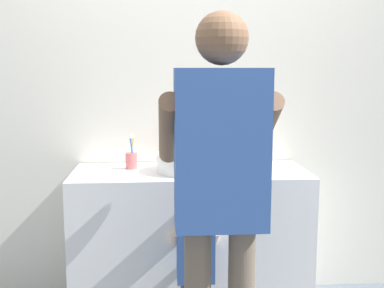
{
  "coord_description": "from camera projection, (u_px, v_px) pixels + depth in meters",
  "views": [
    {
      "loc": [
        -0.18,
        -2.4,
        1.44
      ],
      "look_at": [
        0.0,
        0.15,
        1.05
      ],
      "focal_mm": 44.4,
      "sensor_mm": 36.0,
      "label": 1
    }
  ],
  "objects": [
    {
      "name": "faucet",
      "position": [
        188.0,
        151.0,
        2.96
      ],
      "size": [
        0.18,
        0.14,
        0.18
      ],
      "color": "#B7BABF",
      "rests_on": "vanity_cabinet"
    },
    {
      "name": "back_wall",
      "position": [
        187.0,
        86.0,
        3.0
      ],
      "size": [
        4.4,
        0.08,
        2.7
      ],
      "color": "silver",
      "rests_on": "ground"
    },
    {
      "name": "adult_parent",
      "position": [
        220.0,
        173.0,
        2.03
      ],
      "size": [
        0.52,
        0.55,
        1.69
      ],
      "color": "#6B5B4C",
      "rests_on": "ground"
    },
    {
      "name": "toothbrush_cup",
      "position": [
        131.0,
        160.0,
        2.81
      ],
      "size": [
        0.07,
        0.07,
        0.21
      ],
      "color": "#D86666",
      "rests_on": "vanity_cabinet"
    },
    {
      "name": "vanity_cabinet",
      "position": [
        190.0,
        242.0,
        2.83
      ],
      "size": [
        1.36,
        0.54,
        0.87
      ],
      "primitive_type": "cube",
      "color": "white",
      "rests_on": "ground"
    },
    {
      "name": "soap_bottle",
      "position": [
        245.0,
        157.0,
        2.83
      ],
      "size": [
        0.06,
        0.06,
        0.17
      ],
      "color": "gold",
      "rests_on": "vanity_cabinet"
    },
    {
      "name": "child_toddler",
      "position": [
        195.0,
        259.0,
        2.42
      ],
      "size": [
        0.25,
        0.26,
        0.83
      ],
      "color": "#47474C",
      "rests_on": "ground"
    },
    {
      "name": "sink_basin",
      "position": [
        190.0,
        162.0,
        2.73
      ],
      "size": [
        0.39,
        0.39,
        0.11
      ],
      "color": "silver",
      "rests_on": "vanity_cabinet"
    }
  ]
}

